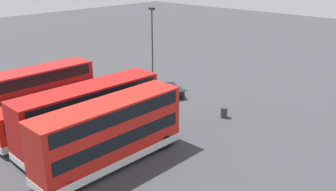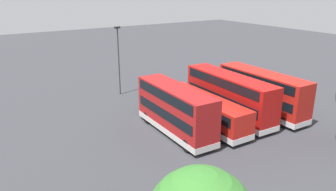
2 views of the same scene
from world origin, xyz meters
TOP-DOWN VIEW (x-y plane):
  - ground_plane at (0.00, 0.00)m, footprint 140.00×140.00m
  - bus_double_decker_near_end at (-5.56, 10.69)m, footprint 2.73×11.04m
  - bus_double_decker_second at (-1.81, 9.64)m, footprint 2.98×11.76m
  - bus_single_deck_third at (1.70, 9.93)m, footprint 2.69×11.31m
  - bus_double_decker_fourth at (5.23, 10.08)m, footprint 2.87×10.17m
  - car_hatchback_silver at (0.85, -0.99)m, footprint 4.01×4.66m
  - lamp_post_tall at (4.63, -3.47)m, footprint 0.70×0.30m
  - waste_bin_yellow at (-6.58, -1.24)m, footprint 0.60×0.60m

SIDE VIEW (x-z plane):
  - ground_plane at x=0.00m, z-range 0.00..0.00m
  - waste_bin_yellow at x=-6.58m, z-range 0.00..0.95m
  - car_hatchback_silver at x=0.85m, z-range -0.01..1.42m
  - bus_single_deck_third at x=1.70m, z-range 0.15..3.10m
  - bus_double_decker_fourth at x=5.23m, z-range 0.17..4.72m
  - bus_double_decker_near_end at x=-5.56m, z-range 0.17..4.72m
  - bus_double_decker_second at x=-1.81m, z-range 0.17..4.72m
  - lamp_post_tall at x=4.63m, z-range 0.69..9.26m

